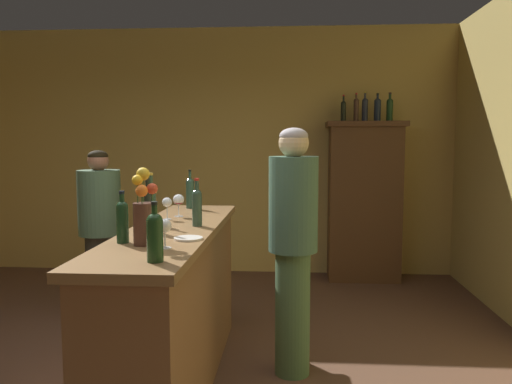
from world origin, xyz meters
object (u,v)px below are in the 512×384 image
Objects in this scene: wine_glass_rear at (179,201)px; display_bottle_right at (390,108)px; patron_near_entrance at (100,228)px; cheese_plate at (188,238)px; wine_bottle_rose at (148,207)px; wine_bottle_malbec at (197,205)px; display_bottle_midright at (377,109)px; display_bottle_midleft at (356,109)px; wine_bottle_chardonnay at (151,202)px; display_bottle_center at (365,109)px; display_cabinet at (364,198)px; wine_bottle_pinot at (155,235)px; wine_bottle_riesling at (190,192)px; bar_counter at (175,308)px; wine_glass_front at (165,227)px; wine_glass_mid at (167,203)px; bartender at (293,240)px; wine_bottle_syrah at (122,219)px; display_bottle_left at (343,110)px; flower_arrangement at (144,213)px.

wine_glass_rear is 0.51× the size of display_bottle_right.
cheese_plate is at bearing 15.46° from patron_near_entrance.
wine_bottle_rose reaches higher than wine_bottle_malbec.
display_bottle_midleft is at bearing 180.00° from display_bottle_midright.
wine_bottle_chardonnay is 3.36m from display_bottle_midright.
patron_near_entrance is (-2.57, -1.50, -1.16)m from display_bottle_center.
wine_bottle_pinot is at bearing -111.69° from display_cabinet.
display_cabinet is at bearing -0.00° from display_bottle_center.
display_bottle_midright reaches higher than cheese_plate.
wine_glass_rear is 0.52× the size of display_bottle_midright.
bar_counter is at bearing -85.17° from wine_bottle_riesling.
wine_glass_mid reaches higher than wine_glass_front.
bartender reaches higher than patron_near_entrance.
wine_bottle_chardonnay is at bearing 91.34° from wine_bottle_syrah.
bar_counter is at bearing -115.84° from display_bottle_left.
display_bottle_midleft is at bearing 65.46° from flower_arrangement.
wine_bottle_rose is 1.24× the size of wine_bottle_syrah.
display_bottle_right reaches higher than bartender.
display_bottle_right reaches higher than cheese_plate.
wine_bottle_malbec is at bearing -118.20° from display_bottle_center.
wine_glass_mid is 2.95m from display_bottle_left.
wine_bottle_rose is 1.04× the size of display_bottle_center.
wine_bottle_syrah is at bearing -114.69° from display_bottle_left.
cheese_plate is (0.30, -0.26, -0.15)m from wine_bottle_rose.
display_bottle_center is 0.28m from display_bottle_right.
display_bottle_midright is 0.19× the size of bartender.
bartender is (-0.82, -2.52, -1.04)m from display_bottle_center.
wine_bottle_pinot is at bearing -111.50° from display_bottle_center.
wine_bottle_chardonnay is 0.64m from cheese_plate.
display_bottle_left reaches higher than bar_counter.
wine_bottle_chardonnay is 3.15m from display_bottle_left.
flower_arrangement reaches higher than wine_glass_front.
display_bottle_left is 0.93× the size of display_bottle_right.
display_bottle_midright is at bearing 51.79° from wine_glass_rear.
wine_bottle_syrah is 3.69m from display_bottle_left.
bar_counter is 0.74m from wine_glass_mid.
wine_glass_mid is 0.52× the size of display_bottle_left.
wine_bottle_riesling is 0.62m from wine_glass_mid.
wine_bottle_malbec is 0.70m from wine_glass_front.
wine_glass_front is 0.46× the size of display_bottle_center.
wine_glass_front is at bearing -80.97° from wine_glass_rear.
wine_bottle_chardonnay is at bearing 143.60° from bar_counter.
bar_counter is at bearing 15.63° from bartender.
bar_counter is 3.41m from display_bottle_left.
display_bottle_left is at bearing 63.09° from wine_bottle_rose.
display_cabinet is at bearing 59.18° from wine_bottle_rose.
display_bottle_right reaches higher than wine_bottle_pinot.
wine_glass_mid is at bearing 103.21° from wine_glass_front.
flower_arrangement is at bearing 8.14° from patron_near_entrance.
display_bottle_center reaches higher than wine_bottle_chardonnay.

